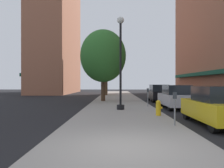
{
  "coord_description": "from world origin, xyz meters",
  "views": [
    {
      "loc": [
        -0.3,
        -6.04,
        1.78
      ],
      "look_at": [
        -0.63,
        19.03,
        1.72
      ],
      "focal_mm": 37.74,
      "sensor_mm": 36.0,
      "label": 1
    }
  ],
  "objects_px": {
    "lamppost": "(121,61)",
    "car_black": "(159,93)",
    "car_yellow": "(217,106)",
    "car_silver": "(176,97)",
    "parking_meter_near": "(175,104)",
    "tree_mid": "(106,57)",
    "parking_meter_far": "(148,95)",
    "tree_near": "(103,56)",
    "fire_hydrant": "(158,108)"
  },
  "relations": [
    {
      "from": "fire_hydrant",
      "to": "parking_meter_near",
      "type": "height_order",
      "value": "parking_meter_near"
    },
    {
      "from": "lamppost",
      "to": "fire_hydrant",
      "type": "bearing_deg",
      "value": -55.64
    },
    {
      "from": "tree_near",
      "to": "car_silver",
      "type": "height_order",
      "value": "tree_near"
    },
    {
      "from": "fire_hydrant",
      "to": "tree_near",
      "type": "xyz_separation_m",
      "value": [
        -3.37,
        10.08,
        3.85
      ]
    },
    {
      "from": "car_yellow",
      "to": "parking_meter_far",
      "type": "bearing_deg",
      "value": 105.62
    },
    {
      "from": "tree_near",
      "to": "parking_meter_far",
      "type": "bearing_deg",
      "value": -56.89
    },
    {
      "from": "fire_hydrant",
      "to": "car_black",
      "type": "bearing_deg",
      "value": 79.4
    },
    {
      "from": "parking_meter_near",
      "to": "tree_mid",
      "type": "bearing_deg",
      "value": 98.56
    },
    {
      "from": "lamppost",
      "to": "parking_meter_far",
      "type": "height_order",
      "value": "lamppost"
    },
    {
      "from": "tree_mid",
      "to": "car_black",
      "type": "bearing_deg",
      "value": -61.22
    },
    {
      "from": "car_black",
      "to": "car_yellow",
      "type": "bearing_deg",
      "value": -91.72
    },
    {
      "from": "car_yellow",
      "to": "car_silver",
      "type": "xyz_separation_m",
      "value": [
        0.0,
        6.63,
        0.0
      ]
    },
    {
      "from": "car_silver",
      "to": "fire_hydrant",
      "type": "bearing_deg",
      "value": -116.53
    },
    {
      "from": "lamppost",
      "to": "parking_meter_near",
      "type": "xyz_separation_m",
      "value": [
        2.0,
        -5.65,
        -2.25
      ]
    },
    {
      "from": "parking_meter_near",
      "to": "tree_near",
      "type": "relative_size",
      "value": 0.19
    },
    {
      "from": "tree_mid",
      "to": "car_yellow",
      "type": "xyz_separation_m",
      "value": [
        5.57,
        -23.34,
        -4.67
      ]
    },
    {
      "from": "parking_meter_far",
      "to": "car_yellow",
      "type": "bearing_deg",
      "value": -74.22
    },
    {
      "from": "parking_meter_far",
      "to": "car_silver",
      "type": "xyz_separation_m",
      "value": [
        1.95,
        -0.27,
        -0.14
      ]
    },
    {
      "from": "parking_meter_near",
      "to": "tree_mid",
      "type": "xyz_separation_m",
      "value": [
        -3.62,
        24.06,
        4.53
      ]
    },
    {
      "from": "parking_meter_near",
      "to": "parking_meter_far",
      "type": "xyz_separation_m",
      "value": [
        0.0,
        7.62,
        0.0
      ]
    },
    {
      "from": "parking_meter_far",
      "to": "tree_near",
      "type": "relative_size",
      "value": 0.19
    },
    {
      "from": "fire_hydrant",
      "to": "parking_meter_far",
      "type": "xyz_separation_m",
      "value": [
        0.11,
        4.73,
        0.43
      ]
    },
    {
      "from": "car_black",
      "to": "tree_near",
      "type": "bearing_deg",
      "value": -171.72
    },
    {
      "from": "tree_mid",
      "to": "car_yellow",
      "type": "distance_m",
      "value": 24.45
    },
    {
      "from": "fire_hydrant",
      "to": "car_black",
      "type": "distance_m",
      "value": 11.23
    },
    {
      "from": "parking_meter_far",
      "to": "car_yellow",
      "type": "height_order",
      "value": "car_yellow"
    },
    {
      "from": "lamppost",
      "to": "car_black",
      "type": "xyz_separation_m",
      "value": [
        3.95,
        8.27,
        -2.39
      ]
    },
    {
      "from": "lamppost",
      "to": "parking_meter_far",
      "type": "xyz_separation_m",
      "value": [
        2.0,
        1.97,
        -2.25
      ]
    },
    {
      "from": "parking_meter_near",
      "to": "car_black",
      "type": "bearing_deg",
      "value": 82.02
    },
    {
      "from": "lamppost",
      "to": "parking_meter_near",
      "type": "relative_size",
      "value": 4.5
    },
    {
      "from": "fire_hydrant",
      "to": "tree_near",
      "type": "distance_m",
      "value": 11.3
    },
    {
      "from": "lamppost",
      "to": "tree_near",
      "type": "xyz_separation_m",
      "value": [
        -1.48,
        7.31,
        1.17
      ]
    },
    {
      "from": "car_black",
      "to": "car_silver",
      "type": "bearing_deg",
      "value": -91.72
    },
    {
      "from": "parking_meter_far",
      "to": "car_yellow",
      "type": "xyz_separation_m",
      "value": [
        1.95,
        -6.9,
        -0.14
      ]
    },
    {
      "from": "tree_mid",
      "to": "car_black",
      "type": "relative_size",
      "value": 1.91
    },
    {
      "from": "parking_meter_far",
      "to": "tree_mid",
      "type": "distance_m",
      "value": 17.44
    },
    {
      "from": "lamppost",
      "to": "tree_near",
      "type": "relative_size",
      "value": 0.87
    },
    {
      "from": "lamppost",
      "to": "tree_mid",
      "type": "distance_m",
      "value": 18.62
    },
    {
      "from": "tree_mid",
      "to": "car_black",
      "type": "distance_m",
      "value": 12.48
    },
    {
      "from": "car_silver",
      "to": "car_black",
      "type": "bearing_deg",
      "value": 88.3
    },
    {
      "from": "lamppost",
      "to": "car_black",
      "type": "relative_size",
      "value": 1.37
    },
    {
      "from": "parking_meter_far",
      "to": "car_black",
      "type": "xyz_separation_m",
      "value": [
        1.95,
        6.3,
        -0.14
      ]
    },
    {
      "from": "parking_meter_near",
      "to": "tree_mid",
      "type": "relative_size",
      "value": 0.16
    },
    {
      "from": "tree_mid",
      "to": "car_silver",
      "type": "xyz_separation_m",
      "value": [
        5.57,
        -16.71,
        -4.67
      ]
    },
    {
      "from": "parking_meter_far",
      "to": "car_black",
      "type": "height_order",
      "value": "car_black"
    },
    {
      "from": "fire_hydrant",
      "to": "car_yellow",
      "type": "height_order",
      "value": "car_yellow"
    },
    {
      "from": "lamppost",
      "to": "tree_near",
      "type": "bearing_deg",
      "value": 101.45
    },
    {
      "from": "lamppost",
      "to": "car_yellow",
      "type": "bearing_deg",
      "value": -51.27
    },
    {
      "from": "fire_hydrant",
      "to": "car_black",
      "type": "height_order",
      "value": "car_black"
    },
    {
      "from": "fire_hydrant",
      "to": "tree_mid",
      "type": "bearing_deg",
      "value": 99.4
    }
  ]
}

